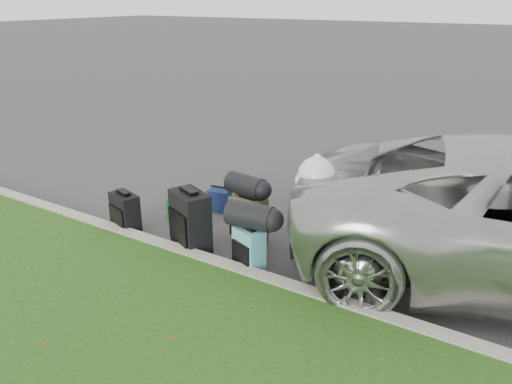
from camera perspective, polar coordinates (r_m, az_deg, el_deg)
The scene contains 12 objects.
ground at distance 6.69m, azimuth -0.18°, elevation -5.08°, with size 120.00×120.00×0.00m, color #383535.
curb at distance 5.94m, azimuth -5.38°, elevation -8.08°, with size 120.00×0.18×0.15m, color #9E937F.
suitcase_small_black at distance 6.95m, azimuth -14.70°, elevation -2.34°, with size 0.43×0.24×0.54m, color black.
suitcase_large_black_left at distance 6.26m, azimuth -7.49°, elevation -3.36°, with size 0.53×0.32×0.77m, color black.
suitcase_olive at distance 6.45m, azimuth -0.86°, elevation -3.19°, with size 0.44×0.28×0.61m, color #48442B.
suitcase_teal at distance 5.80m, azimuth -0.81°, elevation -6.60°, with size 0.37×0.22×0.53m, color teal.
suitcase_large_black_right at distance 6.13m, azimuth 6.40°, elevation -3.85°, with size 0.51×0.31×0.77m, color black.
tote_green at distance 7.20m, azimuth -8.78°, elevation -1.97°, with size 0.28×0.22×0.32m, color #156119.
tote_navy at distance 7.45m, azimuth -4.15°, elevation -0.90°, with size 0.31×0.24×0.33m, color navy.
duffel_left at distance 6.36m, azimuth -1.17°, elevation 0.76°, with size 0.28×0.28×0.51m, color black.
duffel_right at distance 5.65m, azimuth -0.68°, elevation -2.73°, with size 0.30×0.30×0.53m, color black.
trash_bag at distance 5.95m, azimuth 6.92°, elevation 1.75°, with size 0.46×0.46×0.46m, color white.
Camera 1 is at (3.19, -5.07, 2.99)m, focal length 35.00 mm.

